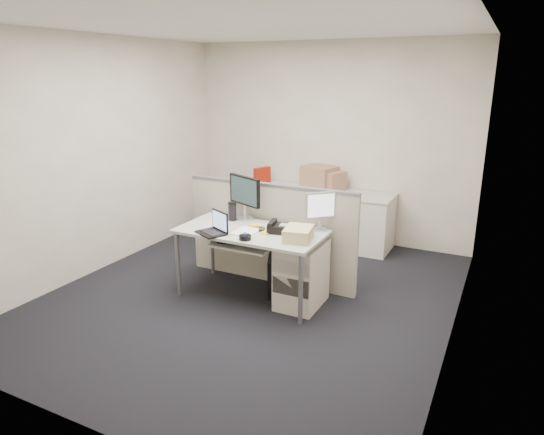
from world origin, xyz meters
The scene contains 29 objects.
floor centered at (0.00, 0.00, -0.01)m, with size 4.00×4.50×0.01m, color black.
ceiling centered at (0.00, 0.00, 2.70)m, with size 4.00×4.50×0.01m, color white.
wall_back centered at (0.00, 2.25, 1.35)m, with size 4.00×0.02×2.70m, color #B3AC9A.
wall_front centered at (0.00, -2.25, 1.35)m, with size 4.00×0.02×2.70m, color #B3AC9A.
wall_left centered at (-2.00, 0.00, 1.35)m, with size 0.02×4.50×2.70m, color #B3AC9A.
wall_right centered at (2.00, 0.00, 1.35)m, with size 0.02×4.50×2.70m, color #B3AC9A.
desk centered at (0.00, 0.00, 0.66)m, with size 1.50×0.75×0.73m.
keyboard_tray centered at (0.00, -0.18, 0.62)m, with size 0.62×0.32×0.02m, color beige.
drawer_pedestal centered at (0.55, 0.05, 0.33)m, with size 0.40×0.55×0.65m, color silver.
cubicle_partition centered at (0.00, 0.45, 0.55)m, with size 2.00×0.06×1.10m, color #A7A289.
back_counter centered at (0.00, 1.93, 0.36)m, with size 2.00×0.60×0.72m, color silver.
monitor_main centered at (-0.25, 0.32, 0.97)m, with size 0.48×0.19×0.48m, color black.
monitor_small centered at (0.63, 0.32, 0.93)m, with size 0.32×0.16×0.39m, color #B7B7BC.
laptop centered at (-0.30, -0.28, 0.84)m, with size 0.29×0.22×0.22m, color black.
trackball centered at (0.09, -0.28, 0.75)m, with size 0.12×0.12×0.05m, color black.
desk_phone centered at (0.30, 0.08, 0.77)m, with size 0.24×0.20×0.08m, color black.
paper_stack centered at (-0.01, -0.08, 0.74)m, with size 0.22×0.28×0.01m, color white.
sticky_pad centered at (0.18, -0.01, 0.74)m, with size 0.08×0.08×0.01m, color yellow.
travel_mug centered at (-0.35, 0.22, 0.83)m, with size 0.09×0.09×0.19m, color black.
banana centered at (0.00, 0.10, 0.75)m, with size 0.17×0.04×0.04m, color yellow.
cellphone centered at (0.10, 0.05, 0.74)m, with size 0.06×0.11×0.02m, color black.
manila_folders centered at (0.55, -0.05, 0.79)m, with size 0.25×0.32×0.12m, color #D5BC85.
keyboard centered at (-0.05, -0.14, 0.64)m, with size 0.44×0.16×0.02m, color black.
pc_tower_desk centered at (0.20, 0.20, 0.21)m, with size 0.18×0.44×0.41m, color black.
pc_tower_spare_dark centered at (-1.45, 1.71, 0.21)m, with size 0.18×0.46×0.43m, color black.
pc_tower_spare_silver centered at (-1.43, 1.76, 0.23)m, with size 0.20×0.49×0.46m, color #B7B7BC.
cardboard_box_left centered at (-0.05, 2.05, 0.89)m, with size 0.44×0.33×0.33m, color #966549.
cardboard_box_right centered at (0.10, 2.05, 0.86)m, with size 0.38×0.30×0.28m, color #966549.
red_binder centered at (-0.90, 1.97, 0.85)m, with size 0.06×0.27×0.25m, color maroon.
Camera 1 is at (2.29, -4.11, 2.26)m, focal length 32.00 mm.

